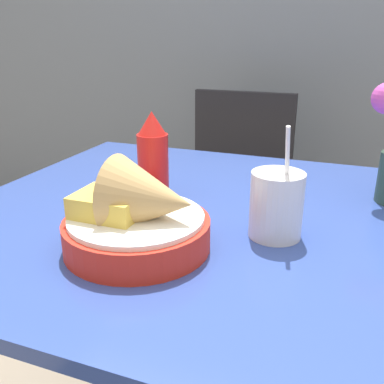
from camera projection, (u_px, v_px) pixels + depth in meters
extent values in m
cube|color=#334C9E|center=(225.00, 220.00, 0.84)|extent=(1.07, 0.89, 0.02)
cylinder|color=#4C4C51|center=(121.00, 261.00, 1.47)|extent=(0.05, 0.05, 0.75)
cylinder|color=black|center=(168.00, 286.00, 1.63)|extent=(0.03, 0.03, 0.42)
cylinder|color=black|center=(261.00, 306.00, 1.51)|extent=(0.03, 0.03, 0.42)
cylinder|color=black|center=(200.00, 245.00, 1.94)|extent=(0.03, 0.03, 0.42)
cylinder|color=black|center=(279.00, 259.00, 1.82)|extent=(0.03, 0.03, 0.42)
cube|color=black|center=(228.00, 222.00, 1.65)|extent=(0.40, 0.40, 0.02)
cube|color=black|center=(243.00, 150.00, 1.73)|extent=(0.40, 0.03, 0.46)
cylinder|color=red|center=(137.00, 234.00, 0.70)|extent=(0.24, 0.24, 0.05)
cylinder|color=white|center=(136.00, 217.00, 0.69)|extent=(0.22, 0.22, 0.01)
cone|color=tan|center=(152.00, 199.00, 0.67)|extent=(0.13, 0.13, 0.13)
cube|color=#E5C14C|center=(109.00, 206.00, 0.69)|extent=(0.11, 0.09, 0.04)
cylinder|color=red|center=(153.00, 168.00, 0.89)|extent=(0.06, 0.06, 0.14)
cone|color=red|center=(152.00, 123.00, 0.86)|extent=(0.06, 0.06, 0.05)
cylinder|color=silver|center=(276.00, 205.00, 0.73)|extent=(0.09, 0.09, 0.12)
cylinder|color=black|center=(276.00, 210.00, 0.74)|extent=(0.08, 0.08, 0.10)
cylinder|color=white|center=(287.00, 177.00, 0.71)|extent=(0.01, 0.07, 0.18)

